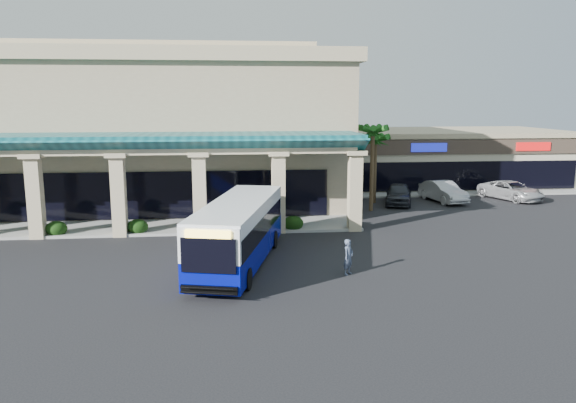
{
  "coord_description": "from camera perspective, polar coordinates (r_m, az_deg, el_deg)",
  "views": [
    {
      "loc": [
        -1.31,
        -26.63,
        7.61
      ],
      "look_at": [
        1.84,
        3.1,
        2.2
      ],
      "focal_mm": 35.0,
      "sensor_mm": 36.0,
      "label": 1
    }
  ],
  "objects": [
    {
      "name": "transit_bus",
      "position": [
        26.27,
        -5.01,
        -3.23
      ],
      "size": [
        5.02,
        11.03,
        3.0
      ],
      "primitive_type": null,
      "rotation": [
        0.0,
        0.0,
        -0.24
      ],
      "color": "#040C96",
      "rests_on": "ground"
    },
    {
      "name": "car_white",
      "position": [
        44.12,
        15.48,
        0.98
      ],
      "size": [
        2.48,
        4.97,
        1.56
      ],
      "primitive_type": "imported",
      "rotation": [
        0.0,
        0.0,
        0.18
      ],
      "color": "#B1B1B4",
      "rests_on": "ground"
    },
    {
      "name": "car_silver",
      "position": [
        42.35,
        11.17,
        0.78
      ],
      "size": [
        3.14,
        4.9,
        1.55
      ],
      "primitive_type": "imported",
      "rotation": [
        0.0,
        0.0,
        -0.31
      ],
      "color": "#292C33",
      "rests_on": "ground"
    },
    {
      "name": "palm_0",
      "position": [
        39.13,
        8.54,
        3.82
      ],
      "size": [
        2.4,
        2.4,
        6.6
      ],
      "primitive_type": null,
      "color": "#1A5516",
      "rests_on": "ground"
    },
    {
      "name": "strip_mall",
      "position": [
        54.43,
        14.82,
        4.48
      ],
      "size": [
        22.5,
        12.5,
        4.9
      ],
      "primitive_type": null,
      "color": "beige",
      "rests_on": "ground"
    },
    {
      "name": "broadleaf_tree",
      "position": [
        46.76,
        4.87,
        3.83
      ],
      "size": [
        2.6,
        2.6,
        4.81
      ],
      "primitive_type": null,
      "color": "black",
      "rests_on": "ground"
    },
    {
      "name": "palm_1",
      "position": [
        42.31,
        8.82,
        3.74
      ],
      "size": [
        2.4,
        2.4,
        5.8
      ],
      "primitive_type": null,
      "color": "#1A5516",
      "rests_on": "ground"
    },
    {
      "name": "pedestrian",
      "position": [
        25.0,
        6.15,
        -5.62
      ],
      "size": [
        0.67,
        0.69,
        1.59
      ],
      "primitive_type": "imported",
      "rotation": [
        0.0,
        0.0,
        0.84
      ],
      "color": "#48546E",
      "rests_on": "ground"
    },
    {
      "name": "car_gray",
      "position": [
        46.72,
        21.71,
        1.05
      ],
      "size": [
        4.15,
        5.71,
        1.44
      ],
      "primitive_type": "imported",
      "rotation": [
        0.0,
        0.0,
        0.38
      ],
      "color": "#B1B1B3",
      "rests_on": "ground"
    },
    {
      "name": "arcade",
      "position": [
        34.43,
        -17.19,
        1.85
      ],
      "size": [
        30.0,
        6.2,
        5.7
      ],
      "primitive_type": null,
      "color": "#0E4C54",
      "rests_on": "ground"
    },
    {
      "name": "main_building",
      "position": [
        43.2,
        -15.07,
        7.34
      ],
      "size": [
        30.8,
        14.8,
        11.35
      ],
      "primitive_type": null,
      "color": "tan",
      "rests_on": "ground"
    },
    {
      "name": "ground",
      "position": [
        27.73,
        -3.12,
        -5.69
      ],
      "size": [
        110.0,
        110.0,
        0.0
      ],
      "primitive_type": "plane",
      "color": "black"
    }
  ]
}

